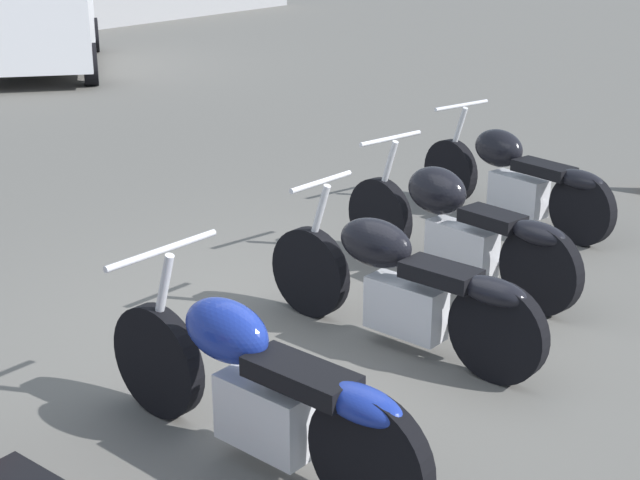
% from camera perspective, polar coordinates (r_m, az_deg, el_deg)
% --- Properties ---
extents(ground_plane, '(60.00, 60.00, 0.00)m').
position_cam_1_polar(ground_plane, '(6.04, -0.70, -5.66)').
color(ground_plane, '#5B5954').
extents(motorcycle_slot_1, '(0.72, 2.09, 1.01)m').
position_cam_1_polar(motorcycle_slot_1, '(4.44, -3.95, -9.34)').
color(motorcycle_slot_1, black).
rests_on(motorcycle_slot_1, ground_plane).
extents(motorcycle_slot_2, '(0.60, 2.09, 1.00)m').
position_cam_1_polar(motorcycle_slot_2, '(5.65, 5.27, -2.89)').
color(motorcycle_slot_2, black).
rests_on(motorcycle_slot_2, ground_plane).
extents(motorcycle_slot_3, '(0.86, 2.15, 1.01)m').
position_cam_1_polar(motorcycle_slot_3, '(6.72, 8.78, 0.88)').
color(motorcycle_slot_3, black).
rests_on(motorcycle_slot_3, ground_plane).
extents(motorcycle_slot_4, '(0.95, 2.06, 0.99)m').
position_cam_1_polar(motorcycle_slot_4, '(8.19, 12.43, 3.96)').
color(motorcycle_slot_4, black).
rests_on(motorcycle_slot_4, ground_plane).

